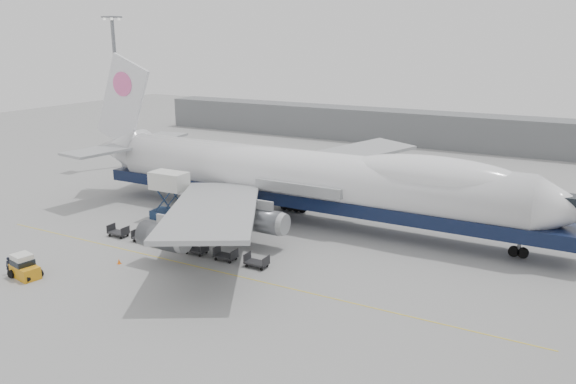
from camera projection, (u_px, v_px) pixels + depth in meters
The scene contains 15 objects.
ground at pixel (252, 252), 59.51m from camera, with size 260.00×260.00×0.00m, color gray.
apron_line at pixel (219, 272), 54.44m from camera, with size 60.00×0.15×0.01m, color gold.
hangar at pixel (384, 126), 122.44m from camera, with size 110.00×8.00×7.00m, color slate.
floodlight_mast at pixel (117, 85), 95.51m from camera, with size 2.40×2.40×25.43m.
airliner at pixel (308, 177), 67.88m from camera, with size 67.00×55.30×19.98m.
catering_truck at pixel (170, 193), 69.26m from camera, with size 4.99×3.53×6.09m.
baggage_tug at pixel (24, 267), 52.97m from camera, with size 3.32×2.20×2.24m.
ground_worker at pixel (9, 266), 53.68m from camera, with size 0.63×0.41×1.72m, color black.
traffic_cone at pixel (119, 261), 56.28m from camera, with size 0.38×0.38×0.55m.
dolly_0 at pixel (118, 232), 64.01m from camera, with size 2.30×1.35×1.30m.
dolly_1 at pixel (143, 237), 62.29m from camera, with size 2.30×1.35×1.30m.
dolly_2 at pixel (169, 243), 60.57m from camera, with size 2.30×1.35×1.30m.
dolly_3 at pixel (197, 249), 58.85m from camera, with size 2.30×1.35×1.30m.
dolly_4 at pixel (226, 255), 57.12m from camera, with size 2.30×1.35×1.30m.
dolly_5 at pixel (257, 262), 55.40m from camera, with size 2.30×1.35×1.30m.
Camera 1 is at (30.15, -47.02, 21.84)m, focal length 35.00 mm.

